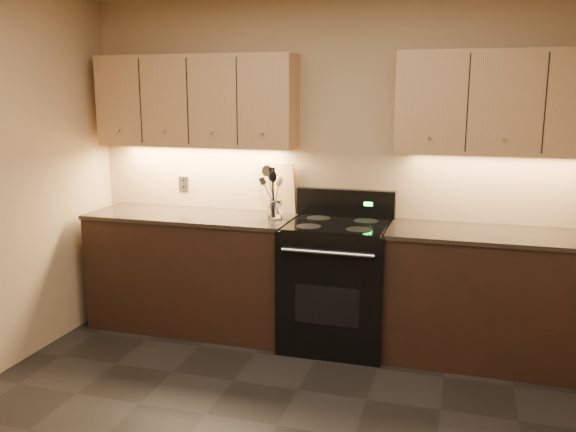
% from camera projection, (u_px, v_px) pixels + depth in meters
% --- Properties ---
extents(wall_back, '(4.00, 0.04, 2.60)m').
position_uv_depth(wall_back, '(337.00, 168.00, 4.68)').
color(wall_back, tan).
rests_on(wall_back, ground).
extents(counter_left, '(1.62, 0.62, 0.93)m').
position_uv_depth(counter_left, '(193.00, 271.00, 4.88)').
color(counter_left, black).
rests_on(counter_left, ground).
extents(counter_right, '(1.46, 0.62, 0.93)m').
position_uv_depth(counter_right, '(492.00, 298.00, 4.24)').
color(counter_right, black).
rests_on(counter_right, ground).
extents(stove, '(0.76, 0.68, 1.14)m').
position_uv_depth(stove, '(337.00, 283.00, 4.53)').
color(stove, black).
rests_on(stove, ground).
extents(upper_cab_left, '(1.60, 0.30, 0.70)m').
position_uv_depth(upper_cab_left, '(196.00, 101.00, 4.75)').
color(upper_cab_left, tan).
rests_on(upper_cab_left, wall_back).
extents(upper_cab_right, '(1.44, 0.30, 0.70)m').
position_uv_depth(upper_cab_right, '(505.00, 103.00, 4.12)').
color(upper_cab_right, tan).
rests_on(upper_cab_right, wall_back).
extents(outlet_plate, '(0.08, 0.01, 0.12)m').
position_uv_depth(outlet_plate, '(184.00, 184.00, 5.08)').
color(outlet_plate, '#B2B5BA').
rests_on(outlet_plate, wall_back).
extents(utensil_crock, '(0.14, 0.14, 0.13)m').
position_uv_depth(utensil_crock, '(275.00, 210.00, 4.61)').
color(utensil_crock, white).
rests_on(utensil_crock, counter_left).
extents(cutting_board, '(0.32, 0.11, 0.40)m').
position_uv_depth(cutting_board, '(277.00, 187.00, 4.82)').
color(cutting_board, tan).
rests_on(cutting_board, counter_left).
extents(wooden_spoon, '(0.11, 0.13, 0.31)m').
position_uv_depth(wooden_spoon, '(272.00, 196.00, 4.60)').
color(wooden_spoon, tan).
rests_on(wooden_spoon, utensil_crock).
extents(black_spoon, '(0.07, 0.11, 0.35)m').
position_uv_depth(black_spoon, '(273.00, 194.00, 4.61)').
color(black_spoon, black).
rests_on(black_spoon, utensil_crock).
extents(black_turner, '(0.13, 0.13, 0.39)m').
position_uv_depth(black_turner, '(274.00, 192.00, 4.56)').
color(black_turner, black).
rests_on(black_turner, utensil_crock).
extents(steel_spatula, '(0.22, 0.14, 0.35)m').
position_uv_depth(steel_spatula, '(280.00, 194.00, 4.59)').
color(steel_spatula, silver).
rests_on(steel_spatula, utensil_crock).
extents(steel_skimmer, '(0.18, 0.11, 0.39)m').
position_uv_depth(steel_skimmer, '(277.00, 192.00, 4.57)').
color(steel_skimmer, silver).
rests_on(steel_skimmer, utensil_crock).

